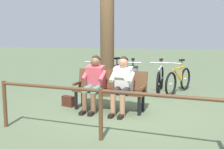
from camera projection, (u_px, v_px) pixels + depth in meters
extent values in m
plane|color=#566647|center=(122.00, 109.00, 6.44)|extent=(40.00, 40.00, 0.00)
cube|color=#51331E|center=(109.00, 91.00, 6.32)|extent=(1.64, 0.63, 0.05)
cube|color=#51331E|center=(112.00, 79.00, 6.46)|extent=(1.60, 0.33, 0.42)
cube|color=#51331E|center=(143.00, 87.00, 6.05)|extent=(0.11, 0.40, 0.05)
cube|color=#51331E|center=(78.00, 83.00, 6.55)|extent=(0.11, 0.40, 0.05)
cylinder|color=black|center=(139.00, 106.00, 5.96)|extent=(0.07, 0.07, 0.40)
cylinder|color=black|center=(76.00, 100.00, 6.43)|extent=(0.07, 0.07, 0.40)
cylinder|color=black|center=(143.00, 102.00, 6.28)|extent=(0.07, 0.07, 0.40)
cylinder|color=black|center=(83.00, 97.00, 6.75)|extent=(0.07, 0.07, 0.40)
cube|color=white|center=(124.00, 79.00, 6.19)|extent=(0.41, 0.35, 0.55)
sphere|color=#A87554|center=(123.00, 63.00, 6.12)|extent=(0.21, 0.21, 0.21)
sphere|color=black|center=(124.00, 61.00, 6.14)|extent=(0.20, 0.20, 0.20)
cylinder|color=#262628|center=(125.00, 91.00, 6.01)|extent=(0.20, 0.42, 0.15)
cylinder|color=#A87554|center=(122.00, 106.00, 5.86)|extent=(0.11, 0.11, 0.45)
cube|color=black|center=(121.00, 117.00, 5.80)|extent=(0.12, 0.23, 0.07)
cylinder|color=white|center=(131.00, 78.00, 6.00)|extent=(0.13, 0.31, 0.23)
cylinder|color=#262628|center=(116.00, 91.00, 6.07)|extent=(0.20, 0.42, 0.15)
cylinder|color=#A87554|center=(113.00, 105.00, 5.93)|extent=(0.11, 0.11, 0.45)
cube|color=black|center=(111.00, 116.00, 5.86)|extent=(0.12, 0.23, 0.07)
cylinder|color=white|center=(113.00, 77.00, 6.13)|extent=(0.13, 0.31, 0.23)
cube|color=silver|center=(119.00, 79.00, 5.90)|extent=(0.21, 0.14, 0.09)
cube|color=#D84C59|center=(96.00, 77.00, 6.40)|extent=(0.41, 0.35, 0.55)
sphere|color=brown|center=(95.00, 62.00, 6.33)|extent=(0.21, 0.21, 0.21)
sphere|color=black|center=(96.00, 60.00, 6.35)|extent=(0.20, 0.20, 0.20)
cylinder|color=#4C8C7A|center=(97.00, 89.00, 6.21)|extent=(0.20, 0.42, 0.15)
cylinder|color=brown|center=(93.00, 103.00, 6.07)|extent=(0.11, 0.11, 0.45)
cube|color=black|center=(91.00, 114.00, 6.01)|extent=(0.12, 0.23, 0.07)
cylinder|color=#D84C59|center=(102.00, 76.00, 6.21)|extent=(0.13, 0.31, 0.23)
cylinder|color=#4C8C7A|center=(88.00, 89.00, 6.28)|extent=(0.20, 0.42, 0.15)
cylinder|color=brown|center=(85.00, 103.00, 6.13)|extent=(0.11, 0.11, 0.45)
cube|color=black|center=(83.00, 113.00, 6.07)|extent=(0.12, 0.23, 0.07)
cylinder|color=#D84C59|center=(85.00, 75.00, 6.34)|extent=(0.13, 0.31, 0.23)
cube|color=#3F1E14|center=(68.00, 101.00, 6.69)|extent=(0.33, 0.24, 0.24)
cylinder|color=#4C3823|center=(107.00, 30.00, 7.55)|extent=(0.37, 0.37, 3.47)
cylinder|color=slate|center=(132.00, 82.00, 7.65)|extent=(0.32, 0.32, 0.78)
cylinder|color=black|center=(132.00, 67.00, 7.58)|extent=(0.34, 0.34, 0.03)
torus|color=black|center=(171.00, 84.00, 7.63)|extent=(0.32, 0.63, 0.66)
cylinder|color=silver|center=(171.00, 84.00, 7.63)|extent=(0.07, 0.07, 0.06)
torus|color=black|center=(185.00, 79.00, 8.45)|extent=(0.32, 0.63, 0.66)
cylinder|color=silver|center=(185.00, 79.00, 8.45)|extent=(0.07, 0.07, 0.06)
cylinder|color=orange|center=(179.00, 68.00, 7.98)|extent=(0.29, 0.60, 0.04)
cylinder|color=orange|center=(178.00, 75.00, 7.95)|extent=(0.27, 0.56, 0.43)
cylinder|color=orange|center=(181.00, 70.00, 8.14)|extent=(0.04, 0.04, 0.55)
cube|color=black|center=(182.00, 60.00, 8.10)|extent=(0.17, 0.24, 0.05)
cylinder|color=#B2B2B7|center=(173.00, 63.00, 7.63)|extent=(0.45, 0.22, 0.03)
torus|color=black|center=(158.00, 84.00, 7.68)|extent=(0.09, 0.66, 0.66)
cylinder|color=silver|center=(158.00, 84.00, 7.68)|extent=(0.05, 0.06, 0.06)
torus|color=black|center=(162.00, 78.00, 8.66)|extent=(0.09, 0.66, 0.66)
cylinder|color=silver|center=(162.00, 78.00, 8.66)|extent=(0.05, 0.06, 0.06)
cylinder|color=silver|center=(160.00, 67.00, 8.11)|extent=(0.06, 0.63, 0.04)
cylinder|color=silver|center=(160.00, 75.00, 8.07)|extent=(0.06, 0.60, 0.43)
cylinder|color=silver|center=(161.00, 69.00, 8.30)|extent=(0.04, 0.04, 0.55)
cube|color=black|center=(161.00, 60.00, 8.26)|extent=(0.10, 0.22, 0.05)
cylinder|color=#B2B2B7|center=(159.00, 63.00, 7.69)|extent=(0.48, 0.05, 0.03)
torus|color=black|center=(132.00, 83.00, 7.75)|extent=(0.13, 0.66, 0.66)
cylinder|color=silver|center=(132.00, 83.00, 7.75)|extent=(0.06, 0.06, 0.06)
torus|color=black|center=(133.00, 77.00, 8.75)|extent=(0.13, 0.66, 0.66)
cylinder|color=silver|center=(133.00, 77.00, 8.75)|extent=(0.06, 0.06, 0.06)
cylinder|color=black|center=(133.00, 67.00, 8.19)|extent=(0.10, 0.63, 0.04)
cylinder|color=black|center=(133.00, 74.00, 8.14)|extent=(0.10, 0.60, 0.43)
cylinder|color=black|center=(133.00, 69.00, 8.38)|extent=(0.04, 0.04, 0.55)
cube|color=black|center=(133.00, 59.00, 8.34)|extent=(0.11, 0.23, 0.05)
cylinder|color=#B2B2B7|center=(132.00, 63.00, 7.76)|extent=(0.48, 0.08, 0.03)
torus|color=black|center=(105.00, 81.00, 8.09)|extent=(0.25, 0.65, 0.66)
cylinder|color=silver|center=(105.00, 81.00, 8.09)|extent=(0.07, 0.07, 0.06)
torus|color=black|center=(122.00, 76.00, 8.96)|extent=(0.25, 0.65, 0.66)
cylinder|color=silver|center=(122.00, 76.00, 8.96)|extent=(0.07, 0.07, 0.06)
cylinder|color=#8C268C|center=(114.00, 66.00, 8.47)|extent=(0.23, 0.62, 0.04)
cylinder|color=#8C268C|center=(113.00, 73.00, 8.43)|extent=(0.21, 0.58, 0.43)
cylinder|color=#8C268C|center=(117.00, 68.00, 8.64)|extent=(0.04, 0.04, 0.55)
cube|color=black|center=(117.00, 58.00, 8.59)|extent=(0.15, 0.24, 0.05)
cylinder|color=#B2B2B7|center=(107.00, 61.00, 8.09)|extent=(0.47, 0.17, 0.03)
torus|color=black|center=(94.00, 82.00, 7.95)|extent=(0.23, 0.65, 0.66)
cylinder|color=silver|center=(94.00, 82.00, 7.95)|extent=(0.06, 0.07, 0.06)
torus|color=black|center=(94.00, 76.00, 8.96)|extent=(0.23, 0.65, 0.66)
cylinder|color=silver|center=(94.00, 76.00, 8.96)|extent=(0.06, 0.07, 0.06)
cylinder|color=#8C268C|center=(94.00, 66.00, 8.39)|extent=(0.20, 0.62, 0.04)
cylinder|color=#8C268C|center=(94.00, 73.00, 8.35)|extent=(0.20, 0.59, 0.43)
cylinder|color=#8C268C|center=(94.00, 68.00, 8.59)|extent=(0.04, 0.04, 0.55)
cube|color=black|center=(94.00, 58.00, 8.54)|extent=(0.14, 0.24, 0.05)
cylinder|color=#B2B2B7|center=(94.00, 62.00, 7.96)|extent=(0.47, 0.16, 0.03)
cylinder|color=#51331E|center=(101.00, 114.00, 4.60)|extent=(0.07, 0.07, 0.85)
cylinder|color=#51331E|center=(5.00, 104.00, 5.24)|extent=(0.07, 0.07, 0.85)
cylinder|color=#51331E|center=(101.00, 91.00, 4.54)|extent=(3.73, 0.57, 0.06)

